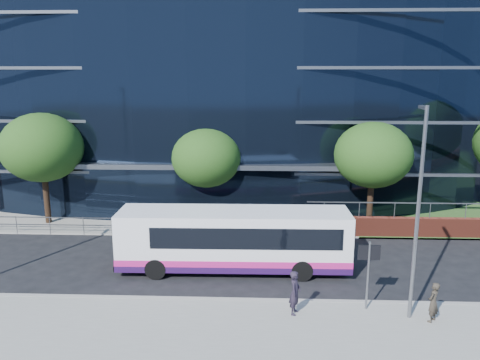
{
  "coord_description": "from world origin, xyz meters",
  "views": [
    {
      "loc": [
        0.22,
        -18.69,
        9.14
      ],
      "look_at": [
        -0.87,
        8.0,
        3.17
      ],
      "focal_mm": 35.0,
      "sensor_mm": 36.0,
      "label": 1
    }
  ],
  "objects_px": {
    "street_sign": "(369,261)",
    "tree_far_b": "(206,158)",
    "tree_far_a": "(42,148)",
    "streetlight_east": "(418,209)",
    "city_bus": "(236,239)",
    "tree_far_c": "(373,155)",
    "tree_dist_e": "(453,114)",
    "pedestrian_b": "(433,302)",
    "pedestrian": "(295,293)"
  },
  "relations": [
    {
      "from": "tree_far_a",
      "to": "street_sign",
      "type": "bearing_deg",
      "value": -31.17
    },
    {
      "from": "tree_far_a",
      "to": "tree_far_c",
      "type": "height_order",
      "value": "tree_far_a"
    },
    {
      "from": "tree_far_a",
      "to": "streetlight_east",
      "type": "height_order",
      "value": "streetlight_east"
    },
    {
      "from": "tree_far_b",
      "to": "tree_dist_e",
      "type": "bearing_deg",
      "value": 48.48
    },
    {
      "from": "street_sign",
      "to": "streetlight_east",
      "type": "xyz_separation_m",
      "value": [
        1.5,
        -0.59,
        2.29
      ]
    },
    {
      "from": "pedestrian",
      "to": "pedestrian_b",
      "type": "bearing_deg",
      "value": -77.43
    },
    {
      "from": "tree_far_a",
      "to": "pedestrian_b",
      "type": "distance_m",
      "value": 23.17
    },
    {
      "from": "tree_far_b",
      "to": "tree_far_c",
      "type": "relative_size",
      "value": 0.93
    },
    {
      "from": "tree_far_a",
      "to": "pedestrian",
      "type": "xyz_separation_m",
      "value": [
        14.65,
        -11.08,
        -3.84
      ]
    },
    {
      "from": "tree_far_b",
      "to": "pedestrian",
      "type": "xyz_separation_m",
      "value": [
        4.65,
        -11.58,
        -3.19
      ]
    },
    {
      "from": "pedestrian_b",
      "to": "street_sign",
      "type": "bearing_deg",
      "value": -68.67
    },
    {
      "from": "tree_far_b",
      "to": "city_bus",
      "type": "bearing_deg",
      "value": -73.27
    },
    {
      "from": "tree_far_c",
      "to": "streetlight_east",
      "type": "relative_size",
      "value": 0.81
    },
    {
      "from": "city_bus",
      "to": "pedestrian",
      "type": "xyz_separation_m",
      "value": [
        2.49,
        -4.37,
        -0.55
      ]
    },
    {
      "from": "tree_far_a",
      "to": "pedestrian",
      "type": "bearing_deg",
      "value": -37.09
    },
    {
      "from": "pedestrian_b",
      "to": "city_bus",
      "type": "bearing_deg",
      "value": -79.41
    },
    {
      "from": "tree_far_c",
      "to": "pedestrian_b",
      "type": "height_order",
      "value": "tree_far_c"
    },
    {
      "from": "streetlight_east",
      "to": "tree_far_c",
      "type": "bearing_deg",
      "value": 84.89
    },
    {
      "from": "tree_far_b",
      "to": "pedestrian",
      "type": "relative_size",
      "value": 3.48
    },
    {
      "from": "street_sign",
      "to": "city_bus",
      "type": "xyz_separation_m",
      "value": [
        -5.34,
        3.88,
        -0.58
      ]
    },
    {
      "from": "streetlight_east",
      "to": "pedestrian_b",
      "type": "height_order",
      "value": "streetlight_east"
    },
    {
      "from": "street_sign",
      "to": "city_bus",
      "type": "bearing_deg",
      "value": 143.95
    },
    {
      "from": "tree_dist_e",
      "to": "city_bus",
      "type": "relative_size",
      "value": 0.59
    },
    {
      "from": "street_sign",
      "to": "city_bus",
      "type": "distance_m",
      "value": 6.62
    },
    {
      "from": "streetlight_east",
      "to": "pedestrian_b",
      "type": "relative_size",
      "value": 5.17
    },
    {
      "from": "streetlight_east",
      "to": "city_bus",
      "type": "distance_m",
      "value": 8.66
    },
    {
      "from": "street_sign",
      "to": "tree_far_b",
      "type": "distance_m",
      "value": 13.54
    },
    {
      "from": "city_bus",
      "to": "street_sign",
      "type": "bearing_deg",
      "value": -36.78
    },
    {
      "from": "pedestrian",
      "to": "streetlight_east",
      "type": "bearing_deg",
      "value": -74.31
    },
    {
      "from": "tree_far_a",
      "to": "tree_dist_e",
      "type": "height_order",
      "value": "tree_far_a"
    },
    {
      "from": "tree_far_c",
      "to": "tree_dist_e",
      "type": "bearing_deg",
      "value": 61.26
    },
    {
      "from": "tree_far_a",
      "to": "tree_dist_e",
      "type": "xyz_separation_m",
      "value": [
        37.0,
        31.0,
        -0.33
      ]
    },
    {
      "from": "tree_far_b",
      "to": "tree_far_c",
      "type": "distance_m",
      "value": 10.02
    },
    {
      "from": "pedestrian",
      "to": "pedestrian_b",
      "type": "xyz_separation_m",
      "value": [
        5.09,
        -0.39,
        -0.09
      ]
    },
    {
      "from": "pedestrian",
      "to": "pedestrian_b",
      "type": "relative_size",
      "value": 1.12
    },
    {
      "from": "tree_dist_e",
      "to": "tree_far_b",
      "type": "bearing_deg",
      "value": -131.52
    },
    {
      "from": "tree_far_c",
      "to": "tree_dist_e",
      "type": "xyz_separation_m",
      "value": [
        17.0,
        31.0,
        0.0
      ]
    },
    {
      "from": "tree_far_b",
      "to": "streetlight_east",
      "type": "relative_size",
      "value": 0.76
    },
    {
      "from": "street_sign",
      "to": "pedestrian",
      "type": "xyz_separation_m",
      "value": [
        -2.85,
        -0.49,
        -1.13
      ]
    },
    {
      "from": "tree_far_b",
      "to": "tree_dist_e",
      "type": "distance_m",
      "value": 40.74
    },
    {
      "from": "tree_far_a",
      "to": "tree_dist_e",
      "type": "relative_size",
      "value": 1.07
    },
    {
      "from": "tree_far_b",
      "to": "streetlight_east",
      "type": "xyz_separation_m",
      "value": [
        9.0,
        -11.67,
        0.23
      ]
    },
    {
      "from": "tree_dist_e",
      "to": "tree_far_a",
      "type": "bearing_deg",
      "value": -140.04
    },
    {
      "from": "tree_far_b",
      "to": "tree_dist_e",
      "type": "relative_size",
      "value": 0.93
    },
    {
      "from": "street_sign",
      "to": "streetlight_east",
      "type": "relative_size",
      "value": 0.35
    },
    {
      "from": "street_sign",
      "to": "tree_far_a",
      "type": "bearing_deg",
      "value": 148.83
    },
    {
      "from": "tree_far_a",
      "to": "streetlight_east",
      "type": "relative_size",
      "value": 0.87
    },
    {
      "from": "pedestrian_b",
      "to": "tree_far_b",
      "type": "bearing_deg",
      "value": -98.12
    },
    {
      "from": "pedestrian",
      "to": "pedestrian_b",
      "type": "distance_m",
      "value": 5.11
    },
    {
      "from": "tree_far_a",
      "to": "city_bus",
      "type": "relative_size",
      "value": 0.64
    }
  ]
}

